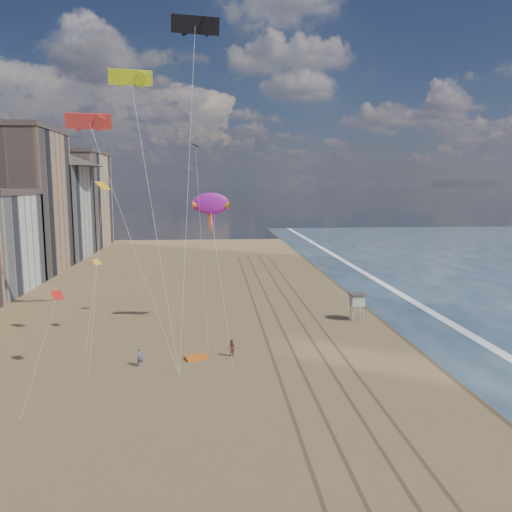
{
  "coord_description": "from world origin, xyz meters",
  "views": [
    {
      "loc": [
        -7.1,
        -31.09,
        17.77
      ],
      "look_at": [
        -2.24,
        26.0,
        9.5
      ],
      "focal_mm": 35.0,
      "sensor_mm": 36.0,
      "label": 1
    }
  ],
  "objects_px": {
    "lifeguard_stand": "(357,300)",
    "grounded_kite": "(196,357)",
    "show_kite": "(211,204)",
    "kite_flyer_b": "(232,348)",
    "kite_flyer_a": "(140,357)"
  },
  "relations": [
    {
      "from": "lifeguard_stand",
      "to": "grounded_kite",
      "type": "relative_size",
      "value": 1.62
    },
    {
      "from": "show_kite",
      "to": "lifeguard_stand",
      "type": "bearing_deg",
      "value": 4.38
    },
    {
      "from": "show_kite",
      "to": "kite_flyer_b",
      "type": "distance_m",
      "value": 18.4
    },
    {
      "from": "grounded_kite",
      "to": "kite_flyer_a",
      "type": "distance_m",
      "value": 5.7
    },
    {
      "from": "kite_flyer_a",
      "to": "grounded_kite",
      "type": "bearing_deg",
      "value": -20.2
    },
    {
      "from": "show_kite",
      "to": "kite_flyer_a",
      "type": "height_order",
      "value": "show_kite"
    },
    {
      "from": "grounded_kite",
      "to": "kite_flyer_b",
      "type": "distance_m",
      "value": 3.75
    },
    {
      "from": "grounded_kite",
      "to": "kite_flyer_b",
      "type": "height_order",
      "value": "kite_flyer_b"
    },
    {
      "from": "lifeguard_stand",
      "to": "show_kite",
      "type": "distance_m",
      "value": 22.8
    },
    {
      "from": "lifeguard_stand",
      "to": "show_kite",
      "type": "bearing_deg",
      "value": -175.62
    },
    {
      "from": "kite_flyer_b",
      "to": "grounded_kite",
      "type": "bearing_deg",
      "value": -128.14
    },
    {
      "from": "lifeguard_stand",
      "to": "kite_flyer_a",
      "type": "distance_m",
      "value": 29.84
    },
    {
      "from": "grounded_kite",
      "to": "kite_flyer_b",
      "type": "xyz_separation_m",
      "value": [
        3.65,
        0.28,
        0.79
      ]
    },
    {
      "from": "lifeguard_stand",
      "to": "grounded_kite",
      "type": "height_order",
      "value": "lifeguard_stand"
    },
    {
      "from": "lifeguard_stand",
      "to": "grounded_kite",
      "type": "xyz_separation_m",
      "value": [
        -20.58,
        -12.92,
        -2.63
      ]
    }
  ]
}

